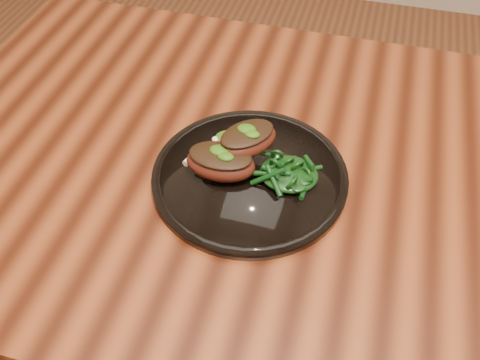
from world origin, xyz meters
name	(u,v)px	position (x,y,z in m)	size (l,w,h in m)	color
desk	(386,220)	(0.00, 0.00, 0.67)	(1.60, 0.80, 0.75)	black
plate	(250,176)	(-0.22, -0.05, 0.76)	(0.30, 0.30, 0.02)	black
lamb_chop_front	(220,161)	(-0.26, -0.06, 0.79)	(0.11, 0.08, 0.05)	#49180E
lamb_chop_back	(247,140)	(-0.23, -0.02, 0.81)	(0.11, 0.11, 0.04)	#49180E
herb_smear	(237,140)	(-0.26, 0.02, 0.77)	(0.08, 0.05, 0.00)	#194006
greens_heap	(289,171)	(-0.16, -0.04, 0.78)	(0.09, 0.08, 0.03)	black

